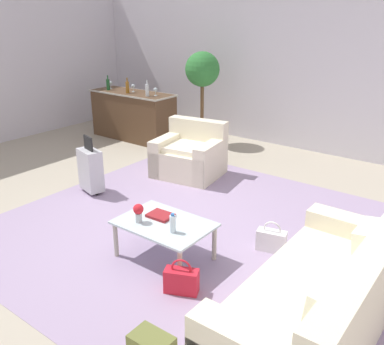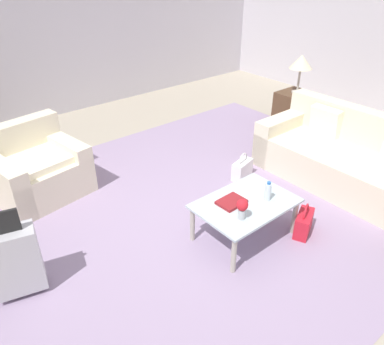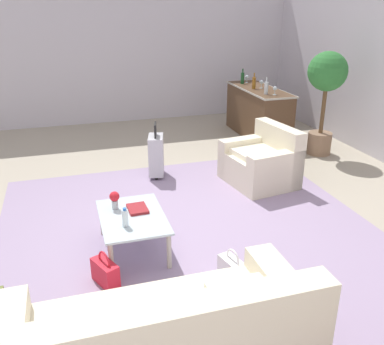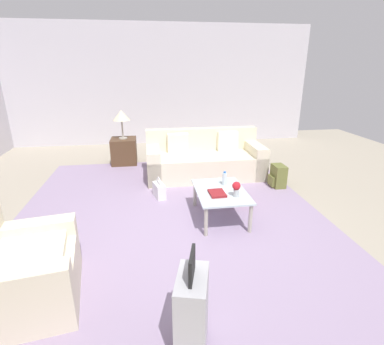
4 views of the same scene
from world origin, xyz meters
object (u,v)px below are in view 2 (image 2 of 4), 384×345
Objects in this scene: flower_vase at (242,207)px; side_table at (295,109)px; water_bottle at (268,191)px; table_lamp at (301,63)px; couch at (350,161)px; handbag_red at (304,223)px; suitcase_silver at (15,260)px; handbag_white at (242,169)px; armchair at (36,171)px; coffee_table_book at (231,202)px; coffee_table at (245,207)px.

side_table is (3.02, 1.65, -0.27)m from flower_vase.
water_bottle reaches higher than side_table.
flower_vase is at bearing -151.35° from table_lamp.
table_lamp is (1.00, 1.60, 0.74)m from couch.
side_table is at bearing 39.20° from handbag_red.
handbag_white is at bearing 2.47° from suitcase_silver.
armchair reaches higher than side_table.
water_bottle is at bearing -180.00° from couch.
couch is at bearing -7.54° from coffee_table_book.
couch is at bearing 11.58° from handbag_red.
side_table is 1.56× the size of handbag_red.
table_lamp is (2.80, 1.50, 0.68)m from coffee_table.
handbag_red is at bearing -140.80° from side_table.
table_lamp is at bearing 31.61° from water_bottle.
coffee_table_book is 0.74× the size of handbag_white.
coffee_table_book is at bearing -154.07° from side_table.
table_lamp reaches higher than armchair.
coffee_table is 0.27m from water_bottle.
couch is 2.25× the size of coffee_table.
side_table is at bearing 28.65° from flower_vase.
suitcase_silver is 2.85m from handbag_white.
flower_vase is 3.48m from table_lamp.
water_bottle is (0.20, -0.10, 0.15)m from coffee_table.
table_lamp is at bearing 0.00° from side_table.
side_table is 2.08m from handbag_white.
table_lamp is at bearing 28.65° from flower_vase.
water_bottle reaches higher than handbag_white.
suitcase_silver is at bearing -170.54° from side_table.
coffee_table_book is 0.48× the size of side_table.
flower_vase is at bearing -115.68° from coffee_table_book.
coffee_table_book is 1.29× the size of flower_vase.
armchair is 1.62m from suitcase_silver.
table_lamp reaches higher than suitcase_silver.
water_bottle is at bearing -124.68° from handbag_white.
coffee_table is at bearing 176.82° from couch.
armchair is at bearing 170.78° from side_table.
armchair is 1.13× the size of coffee_table.
armchair is 2.54m from handbag_white.
table_lamp reaches higher than handbag_white.
flower_vase reaches higher than water_bottle.
suitcase_silver reaches higher than handbag_white.
coffee_table is at bearing -19.29° from suitcase_silver.
couch reaches higher than side_table.
armchair is 4.16m from side_table.
suitcase_silver is (-2.20, 0.80, -0.16)m from water_bottle.
couch is 1.61m from water_bottle.
coffee_table is at bearing -151.82° from table_lamp.
suitcase_silver is at bearing -115.16° from armchair.
handbag_red is at bearing -54.18° from armchair.
side_table is 1.56× the size of handbag_white.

